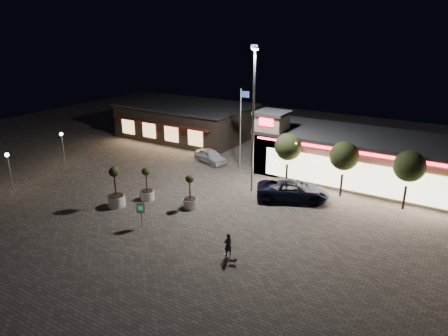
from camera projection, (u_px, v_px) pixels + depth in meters
The scene contains 18 objects.
ground at pixel (178, 220), 29.84m from camera, with size 90.00×90.00×0.00m, color #70655B.
retail_building at pixel (363, 157), 37.10m from camera, with size 20.40×8.40×6.10m.
restaurant_building at pixel (186, 120), 52.06m from camera, with size 16.40×11.00×4.30m.
floodlight_pole at pixel (254, 112), 32.92m from camera, with size 0.60×0.40×12.38m.
flagpole at pixel (241, 122), 39.62m from camera, with size 0.95×0.10×8.00m.
lamp_post_west at pixel (62, 142), 41.11m from camera, with size 0.36×0.36×3.48m.
lamp_post_south at pixel (9, 164), 34.50m from camera, with size 0.36×0.36×3.48m.
string_tree_a at pixel (288, 147), 35.50m from camera, with size 2.42×2.42×4.79m.
string_tree_b at pixel (344, 156), 33.03m from camera, with size 2.42×2.42×4.79m.
string_tree_c at pixel (409, 167), 30.56m from camera, with size 2.42×2.42×4.79m.
pickup_truck at pixel (293, 190), 33.19m from camera, with size 2.74×5.94×1.65m, color black.
white_sedan at pixel (210, 156), 42.24m from camera, with size 1.72×4.28×1.46m, color silver.
pedestrian at pixel (228, 245), 25.02m from camera, with size 0.56×0.37×1.54m, color black.
dog at pixel (233, 260), 24.28m from camera, with size 0.51×0.30×0.27m.
planter_left at pixel (147, 190), 33.15m from camera, with size 1.16×1.16×2.84m.
planter_mid at pixel (116, 194), 31.85m from camera, with size 1.37×1.37×3.36m.
planter_right at pixel (190, 198), 31.66m from camera, with size 1.14×1.14×2.80m.
valet_sign at pixel (141, 210), 28.54m from camera, with size 0.59×0.27×1.86m.
Camera 1 is at (16.98, -21.02, 13.69)m, focal length 32.00 mm.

